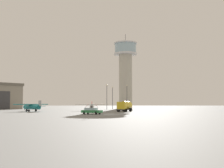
{
  "coord_description": "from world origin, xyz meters",
  "views": [
    {
      "loc": [
        0.48,
        -58.54,
        2.37
      ],
      "look_at": [
        0.97,
        17.01,
        7.62
      ],
      "focal_mm": 44.07,
      "sensor_mm": 36.0,
      "label": 1
    }
  ],
  "objects_px": {
    "light_post_north": "(107,95)",
    "airplane_teal": "(32,106)",
    "light_post_east": "(112,96)",
    "light_post_west": "(127,95)",
    "airplane_white": "(92,106)",
    "truck_fuel_tanker_yellow": "(125,106)",
    "control_tower": "(126,69)",
    "car_green": "(92,111)"
  },
  "relations": [
    {
      "from": "control_tower",
      "to": "car_green",
      "type": "distance_m",
      "value": 67.87
    },
    {
      "from": "control_tower",
      "to": "airplane_white",
      "type": "distance_m",
      "value": 43.75
    },
    {
      "from": "truck_fuel_tanker_yellow",
      "to": "light_post_east",
      "type": "bearing_deg",
      "value": -150.71
    },
    {
      "from": "light_post_east",
      "to": "light_post_north",
      "type": "relative_size",
      "value": 0.95
    },
    {
      "from": "airplane_white",
      "to": "light_post_north",
      "type": "xyz_separation_m",
      "value": [
        4.41,
        17.27,
        4.13
      ]
    },
    {
      "from": "truck_fuel_tanker_yellow",
      "to": "car_green",
      "type": "distance_m",
      "value": 18.99
    },
    {
      "from": "light_post_north",
      "to": "control_tower",
      "type": "bearing_deg",
      "value": 69.06
    },
    {
      "from": "light_post_west",
      "to": "airplane_white",
      "type": "bearing_deg",
      "value": -118.32
    },
    {
      "from": "control_tower",
      "to": "light_post_east",
      "type": "height_order",
      "value": "control_tower"
    },
    {
      "from": "light_post_west",
      "to": "light_post_east",
      "type": "bearing_deg",
      "value": 174.76
    },
    {
      "from": "airplane_teal",
      "to": "light_post_east",
      "type": "xyz_separation_m",
      "value": [
        22.5,
        31.17,
        3.81
      ]
    },
    {
      "from": "light_post_north",
      "to": "airplane_teal",
      "type": "bearing_deg",
      "value": -128.81
    },
    {
      "from": "light_post_east",
      "to": "airplane_white",
      "type": "bearing_deg",
      "value": -105.82
    },
    {
      "from": "airplane_white",
      "to": "truck_fuel_tanker_yellow",
      "type": "xyz_separation_m",
      "value": [
        9.68,
        -9.01,
        0.27
      ]
    },
    {
      "from": "truck_fuel_tanker_yellow",
      "to": "light_post_east",
      "type": "relative_size",
      "value": 0.74
    },
    {
      "from": "light_post_west",
      "to": "light_post_east",
      "type": "height_order",
      "value": "light_post_west"
    },
    {
      "from": "truck_fuel_tanker_yellow",
      "to": "light_post_north",
      "type": "height_order",
      "value": "light_post_north"
    },
    {
      "from": "light_post_west",
      "to": "car_green",
      "type": "bearing_deg",
      "value": -102.08
    },
    {
      "from": "control_tower",
      "to": "light_post_west",
      "type": "distance_m",
      "value": 20.05
    },
    {
      "from": "car_green",
      "to": "light_post_east",
      "type": "relative_size",
      "value": 0.52
    },
    {
      "from": "airplane_white",
      "to": "airplane_teal",
      "type": "distance_m",
      "value": 17.86
    },
    {
      "from": "light_post_west",
      "to": "control_tower",
      "type": "bearing_deg",
      "value": 88.67
    },
    {
      "from": "airplane_white",
      "to": "light_post_west",
      "type": "bearing_deg",
      "value": 148.44
    },
    {
      "from": "airplane_white",
      "to": "light_post_west",
      "type": "relative_size",
      "value": 1.04
    },
    {
      "from": "airplane_teal",
      "to": "airplane_white",
      "type": "bearing_deg",
      "value": -114.38
    },
    {
      "from": "truck_fuel_tanker_yellow",
      "to": "airplane_teal",
      "type": "bearing_deg",
      "value": -68.44
    },
    {
      "from": "light_post_west",
      "to": "truck_fuel_tanker_yellow",
      "type": "bearing_deg",
      "value": -94.54
    },
    {
      "from": "control_tower",
      "to": "airplane_white",
      "type": "bearing_deg",
      "value": -108.03
    },
    {
      "from": "airplane_white",
      "to": "light_post_west",
      "type": "distance_m",
      "value": 26.04
    },
    {
      "from": "truck_fuel_tanker_yellow",
      "to": "car_green",
      "type": "height_order",
      "value": "truck_fuel_tanker_yellow"
    },
    {
      "from": "light_post_east",
      "to": "light_post_north",
      "type": "bearing_deg",
      "value": -110.1
    },
    {
      "from": "truck_fuel_tanker_yellow",
      "to": "light_post_west",
      "type": "xyz_separation_m",
      "value": [
        2.51,
        31.63,
        3.97
      ]
    },
    {
      "from": "airplane_teal",
      "to": "light_post_east",
      "type": "bearing_deg",
      "value": -86.96
    },
    {
      "from": "car_green",
      "to": "light_post_west",
      "type": "height_order",
      "value": "light_post_west"
    },
    {
      "from": "truck_fuel_tanker_yellow",
      "to": "light_post_north",
      "type": "bearing_deg",
      "value": -144.92
    },
    {
      "from": "light_post_west",
      "to": "light_post_north",
      "type": "relative_size",
      "value": 1.02
    },
    {
      "from": "light_post_north",
      "to": "airplane_white",
      "type": "bearing_deg",
      "value": -104.32
    },
    {
      "from": "truck_fuel_tanker_yellow",
      "to": "light_post_west",
      "type": "height_order",
      "value": "light_post_west"
    },
    {
      "from": "airplane_white",
      "to": "airplane_teal",
      "type": "xyz_separation_m",
      "value": [
        -15.95,
        -8.04,
        0.08
      ]
    },
    {
      "from": "airplane_teal",
      "to": "car_green",
      "type": "xyz_separation_m",
      "value": [
        17.68,
        -18.2,
        -0.7
      ]
    },
    {
      "from": "light_post_north",
      "to": "truck_fuel_tanker_yellow",
      "type": "bearing_deg",
      "value": -78.66
    },
    {
      "from": "truck_fuel_tanker_yellow",
      "to": "control_tower",
      "type": "bearing_deg",
      "value": -159.72
    }
  ]
}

